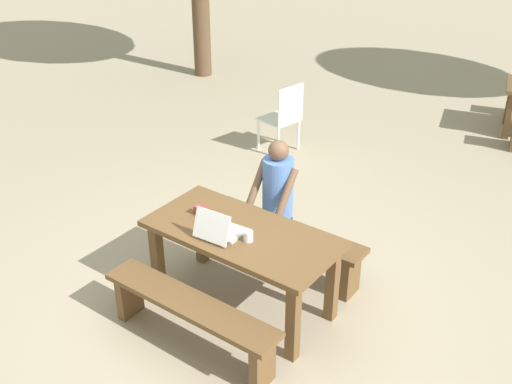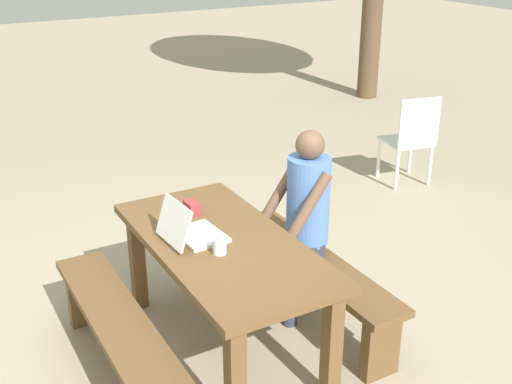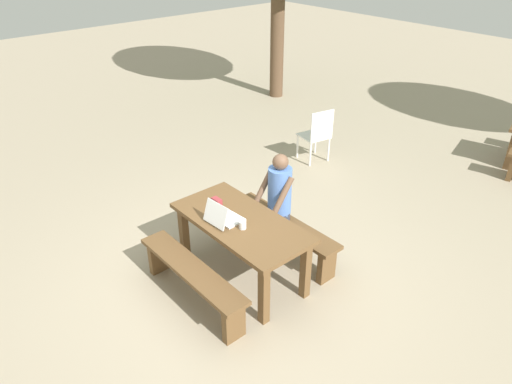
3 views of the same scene
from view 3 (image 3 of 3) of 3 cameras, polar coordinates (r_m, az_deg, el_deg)
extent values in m
plane|color=tan|center=(5.73, -1.69, -9.81)|extent=(30.00, 30.00, 0.00)
cube|color=brown|center=(5.29, -1.81, -3.61)|extent=(1.65, 0.80, 0.05)
cube|color=brown|center=(5.85, -8.56, -4.82)|extent=(0.09, 0.09, 0.72)
cube|color=brown|center=(4.93, 0.95, -12.13)|extent=(0.09, 0.09, 0.72)
cube|color=brown|center=(6.13, -3.87, -2.75)|extent=(0.09, 0.09, 0.72)
cube|color=brown|center=(5.26, 5.91, -9.19)|extent=(0.09, 0.09, 0.72)
cube|color=brown|center=(5.15, -7.68, -9.12)|extent=(1.61, 0.30, 0.05)
cube|color=brown|center=(5.78, -11.48, -7.48)|extent=(0.08, 0.24, 0.42)
cube|color=brown|center=(4.87, -2.66, -15.26)|extent=(0.08, 0.24, 0.42)
cube|color=brown|center=(5.83, 3.41, -3.65)|extent=(1.61, 0.30, 0.05)
cube|color=brown|center=(6.39, -1.03, -2.76)|extent=(0.08, 0.24, 0.42)
cube|color=brown|center=(5.59, 8.40, -8.62)|extent=(0.08, 0.24, 0.42)
cube|color=white|center=(5.29, -3.39, -3.15)|extent=(0.35, 0.27, 0.02)
cube|color=white|center=(5.13, -4.83, -2.65)|extent=(0.33, 0.12, 0.24)
cube|color=black|center=(5.13, -4.77, -2.60)|extent=(0.31, 0.10, 0.22)
cube|color=#993338|center=(5.55, -4.65, -1.14)|extent=(0.13, 0.07, 0.08)
cylinder|color=white|center=(5.12, -1.61, -3.92)|extent=(0.08, 0.08, 0.09)
cylinder|color=#333847|center=(5.96, 0.83, -5.20)|extent=(0.10, 0.10, 0.46)
cylinder|color=#333847|center=(5.85, 2.01, -5.97)|extent=(0.10, 0.10, 0.46)
cube|color=#333847|center=(5.80, 2.10, -3.05)|extent=(0.28, 0.28, 0.12)
cylinder|color=#517AC6|center=(5.68, 2.83, 0.13)|extent=(0.28, 0.28, 0.60)
cylinder|color=brown|center=(5.70, 1.00, 0.86)|extent=(0.07, 0.32, 0.41)
cylinder|color=brown|center=(5.50, 3.24, -0.38)|extent=(0.07, 0.32, 0.41)
sphere|color=brown|center=(5.50, 2.93, 3.59)|extent=(0.19, 0.19, 0.19)
cube|color=white|center=(8.24, 6.88, 6.66)|extent=(0.52, 0.52, 0.02)
cube|color=white|center=(7.99, 7.88, 7.82)|extent=(0.11, 0.44, 0.50)
cylinder|color=white|center=(8.57, 7.08, 5.97)|extent=(0.04, 0.04, 0.43)
cylinder|color=white|center=(8.37, 4.97, 5.47)|extent=(0.04, 0.04, 0.43)
cylinder|color=white|center=(8.30, 8.62, 5.03)|extent=(0.04, 0.04, 0.43)
cylinder|color=white|center=(8.09, 6.48, 4.49)|extent=(0.04, 0.04, 0.43)
cube|color=brown|center=(8.93, 28.04, 4.38)|extent=(0.11, 0.11, 0.66)
cube|color=brown|center=(8.65, 28.18, 2.67)|extent=(0.14, 0.25, 0.42)
cylinder|color=brown|center=(11.17, 2.55, 18.29)|extent=(0.31, 0.31, 2.82)
camera|label=1|loc=(1.04, -80.55, -2.45)|focal=43.41mm
camera|label=2|loc=(1.74, 24.27, -13.83)|focal=44.82mm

